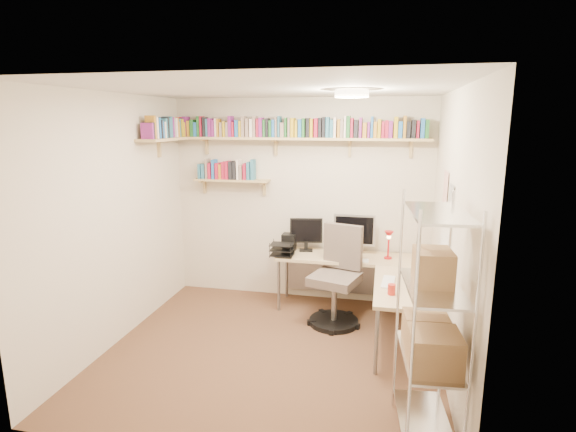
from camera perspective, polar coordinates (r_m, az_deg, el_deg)
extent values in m
plane|color=#4E2D21|center=(4.62, -2.12, -16.84)|extent=(3.20, 3.20, 0.00)
cube|color=beige|center=(5.60, 1.53, 1.94)|extent=(3.20, 0.04, 2.50)
cube|color=beige|center=(4.81, -21.09, -0.55)|extent=(0.04, 3.00, 2.50)
cube|color=beige|center=(4.08, 20.09, -2.60)|extent=(0.04, 3.00, 2.50)
cube|color=beige|center=(2.80, -9.94, -8.66)|extent=(3.20, 0.04, 2.50)
cube|color=silver|center=(4.05, -2.41, 15.85)|extent=(3.20, 3.00, 0.04)
cube|color=white|center=(4.56, 19.32, 2.78)|extent=(0.01, 0.30, 0.42)
cube|color=white|center=(4.17, 19.93, 1.24)|extent=(0.01, 0.28, 0.38)
cylinder|color=#FFEAC6|center=(4.14, 8.10, 15.11)|extent=(0.30, 0.30, 0.06)
cube|color=tan|center=(5.39, 1.33, 9.80)|extent=(3.05, 0.25, 0.03)
cube|color=tan|center=(5.47, -15.13, 9.42)|extent=(0.25, 1.00, 0.03)
cube|color=tan|center=(5.68, -7.13, 4.55)|extent=(0.95, 0.20, 0.02)
cube|color=tan|center=(5.80, -10.43, 9.07)|extent=(0.03, 0.20, 0.20)
cube|color=tan|center=(5.52, -1.65, 9.12)|extent=(0.03, 0.20, 0.20)
cube|color=tan|center=(5.38, 7.82, 8.94)|extent=(0.03, 0.20, 0.20)
cube|color=tan|center=(5.37, 15.37, 8.62)|extent=(0.03, 0.20, 0.20)
cube|color=#2261B0|center=(5.84, -13.20, 10.89)|extent=(0.03, 0.14, 0.22)
cube|color=#7A2073|center=(5.82, -12.79, 11.02)|extent=(0.04, 0.14, 0.24)
cube|color=#B17821|center=(5.80, -12.34, 10.79)|extent=(0.03, 0.14, 0.19)
cube|color=#206228|center=(5.78, -11.92, 10.86)|extent=(0.04, 0.14, 0.21)
cube|color=#2261B0|center=(5.77, -11.51, 10.72)|extent=(0.04, 0.13, 0.17)
cube|color=#206228|center=(5.75, -11.17, 11.10)|extent=(0.03, 0.13, 0.25)
cube|color=#A51633|center=(5.74, -10.86, 11.10)|extent=(0.03, 0.12, 0.25)
cube|color=black|center=(5.72, -10.44, 11.07)|extent=(0.04, 0.13, 0.24)
cube|color=#2B6983|center=(5.71, -10.09, 10.97)|extent=(0.02, 0.14, 0.21)
cube|color=#7A2073|center=(5.69, -9.75, 11.01)|extent=(0.04, 0.13, 0.22)
cube|color=#7A2073|center=(5.68, -9.35, 10.92)|extent=(0.03, 0.14, 0.20)
cube|color=silver|center=(5.67, -9.03, 11.03)|extent=(0.02, 0.12, 0.22)
cube|color=#B17821|center=(5.66, -8.77, 11.01)|extent=(0.02, 0.13, 0.22)
cube|color=gray|center=(5.64, -8.39, 10.80)|extent=(0.03, 0.11, 0.17)
cube|color=gold|center=(5.63, -7.98, 10.87)|extent=(0.03, 0.12, 0.18)
cube|color=gray|center=(5.62, -7.62, 10.83)|extent=(0.03, 0.13, 0.17)
cube|color=#7A2073|center=(5.60, -7.25, 11.21)|extent=(0.04, 0.13, 0.25)
cube|color=#A51633|center=(5.59, -6.85, 10.87)|extent=(0.03, 0.13, 0.18)
cube|color=#2261B0|center=(5.58, -6.38, 10.98)|extent=(0.04, 0.15, 0.20)
cube|color=gold|center=(5.56, -5.98, 10.95)|extent=(0.02, 0.14, 0.19)
cube|color=gray|center=(5.55, -5.63, 11.23)|extent=(0.04, 0.12, 0.25)
cube|color=gray|center=(5.54, -5.09, 11.10)|extent=(0.04, 0.14, 0.22)
cube|color=silver|center=(5.52, -4.58, 11.07)|extent=(0.04, 0.14, 0.21)
cube|color=gray|center=(5.51, -4.17, 11.26)|extent=(0.03, 0.13, 0.25)
cube|color=#A51633|center=(5.50, -3.78, 11.10)|extent=(0.02, 0.14, 0.22)
cube|color=#7A2073|center=(5.49, -3.40, 11.18)|extent=(0.04, 0.12, 0.23)
cube|color=#206228|center=(5.48, -2.94, 11.05)|extent=(0.03, 0.12, 0.21)
cube|color=black|center=(5.47, -2.57, 11.13)|extent=(0.03, 0.14, 0.22)
cube|color=#206228|center=(5.46, -2.18, 11.01)|extent=(0.03, 0.13, 0.20)
cube|color=#2261B0|center=(5.45, -1.79, 11.06)|extent=(0.03, 0.12, 0.21)
cube|color=gray|center=(5.44, -1.43, 11.22)|extent=(0.02, 0.13, 0.24)
cube|color=#2B6983|center=(5.44, -1.07, 11.27)|extent=(0.02, 0.14, 0.25)
cube|color=gray|center=(5.43, -0.63, 10.87)|extent=(0.04, 0.15, 0.17)
cube|color=#206228|center=(5.42, -0.21, 11.18)|extent=(0.02, 0.12, 0.23)
cube|color=gray|center=(5.41, 0.21, 11.16)|extent=(0.03, 0.13, 0.23)
cube|color=gold|center=(5.40, 0.65, 11.15)|extent=(0.04, 0.14, 0.22)
cube|color=gold|center=(5.39, 1.13, 11.00)|extent=(0.03, 0.13, 0.20)
cube|color=#2261B0|center=(5.38, 1.61, 11.06)|extent=(0.04, 0.15, 0.21)
cube|color=#206228|center=(5.38, 2.05, 11.13)|extent=(0.03, 0.15, 0.22)
cube|color=black|center=(5.37, 2.59, 11.13)|extent=(0.04, 0.12, 0.22)
cube|color=gold|center=(5.36, 3.04, 11.08)|extent=(0.03, 0.11, 0.22)
cube|color=#A51633|center=(5.35, 3.61, 11.11)|extent=(0.04, 0.12, 0.22)
cube|color=black|center=(5.35, 4.14, 11.12)|extent=(0.03, 0.14, 0.23)
cube|color=black|center=(5.34, 4.60, 11.17)|extent=(0.03, 0.12, 0.24)
cube|color=#2B6983|center=(5.33, 5.09, 11.15)|extent=(0.04, 0.14, 0.23)
cube|color=#2B6983|center=(5.33, 5.59, 10.98)|extent=(0.04, 0.15, 0.21)
cube|color=silver|center=(5.32, 6.02, 11.11)|extent=(0.03, 0.14, 0.23)
cube|color=#B17821|center=(5.32, 6.49, 10.99)|extent=(0.03, 0.11, 0.21)
cube|color=gray|center=(5.32, 6.87, 10.95)|extent=(0.03, 0.12, 0.21)
cube|color=silver|center=(5.31, 7.28, 11.16)|extent=(0.02, 0.13, 0.25)
cube|color=#206228|center=(5.31, 7.68, 11.15)|extent=(0.04, 0.11, 0.25)
cube|color=#A51633|center=(5.31, 8.14, 11.01)|extent=(0.03, 0.14, 0.22)
cube|color=black|center=(5.30, 8.65, 10.89)|extent=(0.04, 0.14, 0.20)
cube|color=#7A2073|center=(5.30, 9.22, 11.01)|extent=(0.03, 0.14, 0.23)
cube|color=#B17821|center=(5.30, 9.74, 10.69)|extent=(0.04, 0.15, 0.17)
cube|color=#7A2073|center=(5.30, 10.22, 10.71)|extent=(0.02, 0.13, 0.18)
cube|color=#2261B0|center=(5.30, 10.62, 11.02)|extent=(0.03, 0.12, 0.24)
cube|color=#B17821|center=(5.30, 11.03, 10.69)|extent=(0.04, 0.14, 0.18)
cube|color=gold|center=(5.29, 11.51, 10.83)|extent=(0.04, 0.11, 0.21)
cube|color=#A51633|center=(5.29, 11.97, 10.67)|extent=(0.03, 0.15, 0.19)
cube|color=#A51633|center=(5.29, 12.41, 10.72)|extent=(0.04, 0.12, 0.20)
cube|color=#7A2073|center=(5.29, 12.90, 10.66)|extent=(0.04, 0.12, 0.19)
cube|color=gold|center=(5.30, 13.53, 10.88)|extent=(0.04, 0.12, 0.24)
cube|color=#2261B0|center=(5.30, 14.07, 10.57)|extent=(0.04, 0.14, 0.18)
cube|color=#B17821|center=(5.30, 14.58, 10.88)|extent=(0.03, 0.13, 0.25)
cube|color=black|center=(5.30, 15.03, 10.52)|extent=(0.04, 0.12, 0.18)
cube|color=black|center=(5.30, 15.63, 10.60)|extent=(0.04, 0.13, 0.20)
cube|color=#A51633|center=(5.31, 16.15, 10.52)|extent=(0.03, 0.13, 0.20)
cube|color=#2261B0|center=(5.31, 16.70, 10.62)|extent=(0.04, 0.12, 0.22)
cube|color=#206228|center=(5.31, 17.22, 10.51)|extent=(0.04, 0.13, 0.21)
cube|color=#7A2073|center=(5.08, -17.44, 10.26)|extent=(0.14, 0.03, 0.17)
cube|color=black|center=(5.11, -17.24, 10.30)|extent=(0.13, 0.03, 0.17)
cube|color=#B17821|center=(5.15, -17.04, 10.73)|extent=(0.11, 0.04, 0.25)
cube|color=silver|center=(5.19, -16.79, 10.68)|extent=(0.13, 0.03, 0.23)
cube|color=#2261B0|center=(5.23, -16.55, 10.65)|extent=(0.14, 0.03, 0.23)
cube|color=black|center=(5.26, -16.33, 10.53)|extent=(0.14, 0.02, 0.20)
cube|color=#2261B0|center=(5.30, -16.13, 10.48)|extent=(0.13, 0.04, 0.19)
cube|color=silver|center=(5.34, -15.91, 10.46)|extent=(0.14, 0.03, 0.18)
cube|color=#2B6983|center=(5.38, -15.68, 10.68)|extent=(0.12, 0.04, 0.22)
cube|color=black|center=(5.42, -15.47, 10.78)|extent=(0.12, 0.02, 0.23)
cube|color=#2B6983|center=(5.46, -15.25, 10.74)|extent=(0.12, 0.03, 0.22)
cube|color=#2B6983|center=(5.49, -15.06, 10.85)|extent=(0.12, 0.04, 0.24)
cube|color=#7A2073|center=(5.54, -14.81, 10.84)|extent=(0.11, 0.04, 0.23)
cube|color=silver|center=(5.58, -14.58, 10.80)|extent=(0.15, 0.03, 0.22)
cube|color=#B17821|center=(5.62, -14.38, 10.85)|extent=(0.14, 0.03, 0.23)
cube|color=#B17821|center=(5.66, -14.17, 10.62)|extent=(0.12, 0.03, 0.18)
cube|color=#2B6983|center=(5.69, -14.02, 10.76)|extent=(0.11, 0.04, 0.21)
cube|color=gold|center=(5.74, -13.79, 10.81)|extent=(0.14, 0.04, 0.21)
cube|color=gold|center=(5.78, -13.61, 10.62)|extent=(0.15, 0.03, 0.17)
cube|color=#A51633|center=(5.82, -13.41, 10.96)|extent=(0.12, 0.04, 0.24)
cube|color=#2B6983|center=(5.81, -11.03, 5.62)|extent=(0.03, 0.13, 0.18)
cube|color=#2B6983|center=(5.80, -10.59, 5.61)|extent=(0.04, 0.12, 0.18)
cube|color=gray|center=(5.77, -10.15, 5.94)|extent=(0.03, 0.13, 0.25)
cube|color=#A51633|center=(5.76, -9.77, 5.69)|extent=(0.04, 0.14, 0.20)
cube|color=#2261B0|center=(5.74, -9.32, 5.90)|extent=(0.04, 0.14, 0.24)
cube|color=#A51633|center=(5.73, -8.86, 5.69)|extent=(0.04, 0.14, 0.20)
cube|color=#B17821|center=(5.71, -8.50, 5.61)|extent=(0.03, 0.12, 0.18)
cube|color=#A51633|center=(5.70, -8.09, 5.77)|extent=(0.04, 0.11, 0.22)
cube|color=#A51633|center=(5.68, -7.62, 5.81)|extent=(0.04, 0.14, 0.22)
cube|color=black|center=(5.66, -7.16, 5.79)|extent=(0.04, 0.15, 0.22)
cube|color=black|center=(5.65, -6.67, 5.75)|extent=(0.04, 0.13, 0.22)
cube|color=silver|center=(5.63, -6.25, 5.91)|extent=(0.03, 0.15, 0.25)
cube|color=gray|center=(5.63, -5.88, 5.56)|extent=(0.03, 0.14, 0.18)
cube|color=#A51633|center=(5.61, -5.42, 5.66)|extent=(0.04, 0.11, 0.20)
cube|color=#2B6983|center=(5.59, -4.94, 5.74)|extent=(0.04, 0.14, 0.22)
cube|color=#2B6983|center=(5.58, -4.44, 5.90)|extent=(0.04, 0.11, 0.25)
cube|color=tan|center=(5.37, 7.77, -5.26)|extent=(1.70, 0.54, 0.04)
cube|color=tan|center=(4.56, 14.30, -8.71)|extent=(0.54, 1.16, 0.04)
cylinder|color=gray|center=(5.39, -1.18, -8.82)|extent=(0.04, 0.04, 0.63)
cylinder|color=gray|center=(5.79, -0.17, -7.29)|extent=(0.04, 0.04, 0.63)
cylinder|color=gray|center=(5.70, 16.02, -8.13)|extent=(0.04, 0.04, 0.63)
cylinder|color=gray|center=(4.20, 11.16, -15.39)|extent=(0.04, 0.04, 0.63)
cylinder|color=gray|center=(4.22, 17.46, -15.57)|extent=(0.04, 0.04, 0.63)
cube|color=gray|center=(5.68, 7.87, -7.33)|extent=(1.61, 0.02, 0.49)
cube|color=silver|center=(5.39, 8.42, -1.77)|extent=(0.49, 0.03, 0.38)
cube|color=black|center=(5.37, 8.41, -1.81)|extent=(0.44, 0.00, 0.32)
cube|color=black|center=(5.46, 2.32, -1.85)|extent=(0.39, 0.03, 0.30)
cube|color=black|center=(4.52, 16.06, -5.06)|extent=(0.03, 0.52, 0.34)
cube|color=white|center=(4.52, 15.84, -5.06)|extent=(0.00, 0.47, 0.29)
cube|color=white|center=(5.21, 8.13, -5.54)|extent=(0.38, 0.12, 0.01)
cube|color=white|center=(4.59, 12.61, -8.17)|extent=(0.12, 0.36, 0.01)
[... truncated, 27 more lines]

